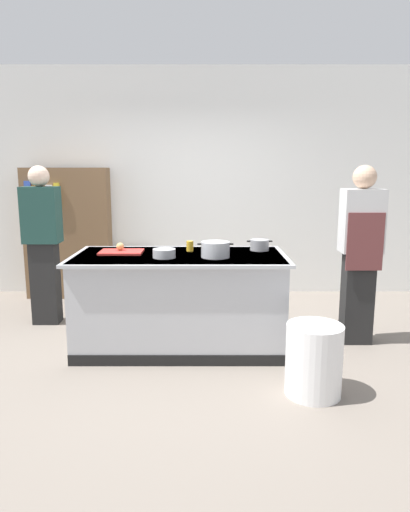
# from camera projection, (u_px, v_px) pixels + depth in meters

# --- Properties ---
(ground_plane) EXTENTS (10.00, 10.00, 0.00)m
(ground_plane) POSITION_uv_depth(u_px,v_px,m) (179.00, 346.00, 4.46)
(ground_plane) COLOR slate
(back_wall) EXTENTS (6.40, 0.12, 3.00)m
(back_wall) POSITION_uv_depth(u_px,v_px,m) (186.00, 183.00, 6.25)
(back_wall) COLOR white
(back_wall) RESTS_ON ground_plane
(counter_island) EXTENTS (1.98, 0.98, 0.90)m
(counter_island) POSITION_uv_depth(u_px,v_px,m) (179.00, 300.00, 4.37)
(counter_island) COLOR #B7BABF
(counter_island) RESTS_ON ground_plane
(cutting_board) EXTENTS (0.40, 0.28, 0.02)m
(cutting_board) POSITION_uv_depth(u_px,v_px,m) (120.00, 252.00, 4.38)
(cutting_board) COLOR red
(cutting_board) RESTS_ON counter_island
(onion) EXTENTS (0.07, 0.07, 0.07)m
(onion) POSITION_uv_depth(u_px,v_px,m) (119.00, 246.00, 4.41)
(onion) COLOR tan
(onion) RESTS_ON cutting_board
(stock_pot) EXTENTS (0.32, 0.26, 0.14)m
(stock_pot) POSITION_uv_depth(u_px,v_px,m) (214.00, 249.00, 4.16)
(stock_pot) COLOR #B7BABF
(stock_pot) RESTS_ON counter_island
(sauce_pan) EXTENTS (0.25, 0.18, 0.11)m
(sauce_pan) POSITION_uv_depth(u_px,v_px,m) (258.00, 245.00, 4.52)
(sauce_pan) COLOR #99999E
(sauce_pan) RESTS_ON counter_island
(mixing_bowl) EXTENTS (0.20, 0.20, 0.08)m
(mixing_bowl) POSITION_uv_depth(u_px,v_px,m) (163.00, 253.00, 4.15)
(mixing_bowl) COLOR #B7BABF
(mixing_bowl) RESTS_ON counter_island
(juice_cup) EXTENTS (0.07, 0.07, 0.10)m
(juice_cup) POSITION_uv_depth(u_px,v_px,m) (189.00, 246.00, 4.47)
(juice_cup) COLOR yellow
(juice_cup) RESTS_ON counter_island
(trash_bin) EXTENTS (0.42, 0.42, 0.55)m
(trash_bin) POSITION_uv_depth(u_px,v_px,m) (313.00, 360.00, 3.47)
(trash_bin) COLOR white
(trash_bin) RESTS_ON ground_plane
(person_chef) EXTENTS (0.38, 0.25, 1.72)m
(person_chef) POSITION_uv_depth(u_px,v_px,m) (359.00, 251.00, 4.42)
(person_chef) COLOR black
(person_chef) RESTS_ON ground_plane
(person_guest) EXTENTS (0.38, 0.24, 1.72)m
(person_guest) POSITION_uv_depth(u_px,v_px,m) (42.00, 242.00, 4.99)
(person_guest) COLOR black
(person_guest) RESTS_ON ground_plane
(bookshelf) EXTENTS (1.10, 0.31, 1.70)m
(bookshelf) POSITION_uv_depth(u_px,v_px,m) (67.00, 233.00, 6.07)
(bookshelf) COLOR brown
(bookshelf) RESTS_ON ground_plane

